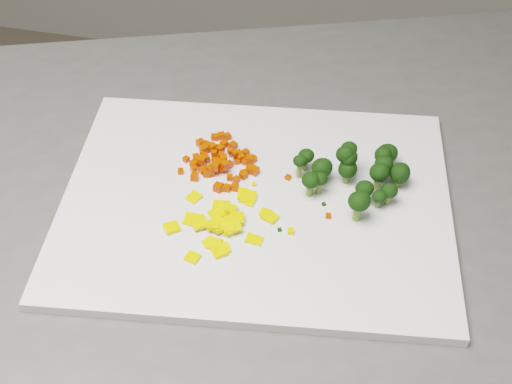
% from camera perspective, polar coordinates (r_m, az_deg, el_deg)
% --- Properties ---
extents(cutting_board, '(0.47, 0.39, 0.01)m').
position_cam_1_polar(cutting_board, '(0.80, 0.00, -0.81)').
color(cutting_board, white).
rests_on(cutting_board, counter_block).
extents(carrot_pile, '(0.10, 0.10, 0.03)m').
position_cam_1_polar(carrot_pile, '(0.83, -2.96, 2.93)').
color(carrot_pile, '#C32A02').
rests_on(carrot_pile, cutting_board).
extents(pepper_pile, '(0.11, 0.11, 0.02)m').
position_cam_1_polar(pepper_pile, '(0.76, -2.87, -2.47)').
color(pepper_pile, yellow).
rests_on(pepper_pile, cutting_board).
extents(broccoli_pile, '(0.12, 0.12, 0.05)m').
position_cam_1_polar(broccoli_pile, '(0.80, 7.42, 2.06)').
color(broccoli_pile, black).
rests_on(broccoli_pile, cutting_board).
extents(carrot_cube_0, '(0.01, 0.01, 0.01)m').
position_cam_1_polar(carrot_cube_0, '(0.88, -2.77, 4.52)').
color(carrot_cube_0, '#C32A02').
rests_on(carrot_cube_0, carrot_pile).
extents(carrot_cube_1, '(0.01, 0.01, 0.01)m').
position_cam_1_polar(carrot_cube_1, '(0.83, -2.66, 2.18)').
color(carrot_cube_1, '#C32A02').
rests_on(carrot_cube_1, carrot_pile).
extents(carrot_cube_2, '(0.01, 0.01, 0.01)m').
position_cam_1_polar(carrot_cube_2, '(0.85, -0.83, 3.16)').
color(carrot_cube_2, '#C32A02').
rests_on(carrot_cube_2, carrot_pile).
extents(carrot_cube_3, '(0.01, 0.01, 0.01)m').
position_cam_1_polar(carrot_cube_3, '(0.85, -4.82, 2.76)').
color(carrot_cube_3, '#C32A02').
rests_on(carrot_cube_3, carrot_pile).
extents(carrot_cube_4, '(0.01, 0.01, 0.01)m').
position_cam_1_polar(carrot_cube_4, '(0.84, -4.56, 2.56)').
color(carrot_cube_4, '#C32A02').
rests_on(carrot_cube_4, carrot_pile).
extents(carrot_cube_5, '(0.01, 0.01, 0.01)m').
position_cam_1_polar(carrot_cube_5, '(0.82, -2.11, 1.17)').
color(carrot_cube_5, '#C32A02').
rests_on(carrot_cube_5, carrot_pile).
extents(carrot_cube_6, '(0.01, 0.01, 0.01)m').
position_cam_1_polar(carrot_cube_6, '(0.84, -2.92, 2.40)').
color(carrot_cube_6, '#C32A02').
rests_on(carrot_cube_6, carrot_pile).
extents(carrot_cube_7, '(0.01, 0.01, 0.01)m').
position_cam_1_polar(carrot_cube_7, '(0.86, -4.14, 3.46)').
color(carrot_cube_7, '#C32A02').
rests_on(carrot_cube_7, carrot_pile).
extents(carrot_cube_8, '(0.01, 0.01, 0.01)m').
position_cam_1_polar(carrot_cube_8, '(0.83, -2.92, 2.37)').
color(carrot_cube_8, '#C32A02').
rests_on(carrot_cube_8, carrot_pile).
extents(carrot_cube_9, '(0.01, 0.01, 0.01)m').
position_cam_1_polar(carrot_cube_9, '(0.85, -1.40, 3.07)').
color(carrot_cube_9, '#C32A02').
rests_on(carrot_cube_9, carrot_pile).
extents(carrot_cube_10, '(0.01, 0.01, 0.01)m').
position_cam_1_polar(carrot_cube_10, '(0.82, -2.50, 2.17)').
color(carrot_cube_10, '#C32A02').
rests_on(carrot_cube_10, carrot_pile).
extents(carrot_cube_11, '(0.01, 0.01, 0.01)m').
position_cam_1_polar(carrot_cube_11, '(0.85, -3.49, 3.62)').
color(carrot_cube_11, '#C32A02').
rests_on(carrot_cube_11, carrot_pile).
extents(carrot_cube_12, '(0.01, 0.01, 0.01)m').
position_cam_1_polar(carrot_cube_12, '(0.81, -2.74, 0.43)').
color(carrot_cube_12, '#C32A02').
rests_on(carrot_cube_12, carrot_pile).
extents(carrot_cube_13, '(0.01, 0.01, 0.01)m').
position_cam_1_polar(carrot_cube_13, '(0.83, -4.29, 1.74)').
color(carrot_cube_13, '#C32A02').
rests_on(carrot_cube_13, carrot_pile).
extents(carrot_cube_14, '(0.01, 0.01, 0.01)m').
position_cam_1_polar(carrot_cube_14, '(0.84, -3.08, 2.35)').
color(carrot_cube_14, '#C32A02').
rests_on(carrot_cube_14, carrot_pile).
extents(carrot_cube_15, '(0.01, 0.01, 0.01)m').
position_cam_1_polar(carrot_cube_15, '(0.82, -1.03, 1.34)').
color(carrot_cube_15, '#C32A02').
rests_on(carrot_cube_15, carrot_pile).
extents(carrot_cube_16, '(0.01, 0.01, 0.01)m').
position_cam_1_polar(carrot_cube_16, '(0.84, -2.10, 2.23)').
color(carrot_cube_16, '#C32A02').
rests_on(carrot_cube_16, carrot_pile).
extents(carrot_cube_17, '(0.01, 0.01, 0.01)m').
position_cam_1_polar(carrot_cube_17, '(0.84, -1.71, 3.07)').
color(carrot_cube_17, '#C32A02').
rests_on(carrot_cube_17, carrot_pile).
extents(carrot_cube_18, '(0.01, 0.01, 0.01)m').
position_cam_1_polar(carrot_cube_18, '(0.83, -5.00, 1.88)').
color(carrot_cube_18, '#C32A02').
rests_on(carrot_cube_18, carrot_pile).
extents(carrot_cube_19, '(0.01, 0.01, 0.01)m').
position_cam_1_polar(carrot_cube_19, '(0.87, -2.30, 4.46)').
color(carrot_cube_19, '#C32A02').
rests_on(carrot_cube_19, carrot_pile).
extents(carrot_cube_20, '(0.01, 0.01, 0.01)m').
position_cam_1_polar(carrot_cube_20, '(0.83, -2.61, 2.67)').
color(carrot_cube_20, '#C32A02').
rests_on(carrot_cube_20, carrot_pile).
extents(carrot_cube_21, '(0.01, 0.01, 0.01)m').
position_cam_1_polar(carrot_cube_21, '(0.84, -3.37, 3.12)').
color(carrot_cube_21, '#C32A02').
rests_on(carrot_cube_21, carrot_pile).
extents(carrot_cube_22, '(0.01, 0.01, 0.01)m').
position_cam_1_polar(carrot_cube_22, '(0.81, -1.70, 0.40)').
color(carrot_cube_22, '#C32A02').
rests_on(carrot_cube_22, carrot_pile).
extents(carrot_cube_23, '(0.01, 0.01, 0.01)m').
position_cam_1_polar(carrot_cube_23, '(0.83, -4.36, 2.55)').
color(carrot_cube_23, '#C32A02').
rests_on(carrot_cube_23, carrot_pile).
extents(carrot_cube_24, '(0.01, 0.01, 0.01)m').
position_cam_1_polar(carrot_cube_24, '(0.86, -1.85, 3.72)').
color(carrot_cube_24, '#C32A02').
rests_on(carrot_cube_24, carrot_pile).
extents(carrot_cube_25, '(0.01, 0.01, 0.01)m').
position_cam_1_polar(carrot_cube_25, '(0.83, -2.84, 1.87)').
color(carrot_cube_25, '#C32A02').
rests_on(carrot_cube_25, carrot_pile).
extents(carrot_cube_26, '(0.01, 0.01, 0.01)m').
position_cam_1_polar(carrot_cube_26, '(0.84, -4.10, 2.68)').
color(carrot_cube_26, '#C32A02').
rests_on(carrot_cube_26, carrot_pile).
extents(carrot_cube_27, '(0.01, 0.01, 0.01)m').
position_cam_1_polar(carrot_cube_27, '(0.84, -0.27, 2.65)').
color(carrot_cube_27, '#C32A02').
rests_on(carrot_cube_27, carrot_pile).
extents(carrot_cube_28, '(0.01, 0.01, 0.01)m').
position_cam_1_polar(carrot_cube_28, '(0.86, -3.97, 3.78)').
color(carrot_cube_28, '#C32A02').
rests_on(carrot_cube_28, carrot_pile).
extents(carrot_cube_29, '(0.01, 0.01, 0.01)m').
position_cam_1_polar(carrot_cube_29, '(0.84, -2.80, 2.98)').
color(carrot_cube_29, '#C32A02').
rests_on(carrot_cube_29, carrot_pile).
extents(carrot_cube_30, '(0.01, 0.01, 0.01)m').
position_cam_1_polar(carrot_cube_30, '(0.82, -3.66, 1.86)').
color(carrot_cube_30, '#C32A02').
rests_on(carrot_cube_30, carrot_pile).
extents(carrot_cube_31, '(0.01, 0.01, 0.01)m').
position_cam_1_polar(carrot_cube_31, '(0.84, -1.53, 2.48)').
color(carrot_cube_31, '#C32A02').
rests_on(carrot_cube_31, carrot_pile).
extents(carrot_cube_32, '(0.01, 0.01, 0.01)m').
position_cam_1_polar(carrot_cube_32, '(0.83, -3.39, 2.07)').
color(carrot_cube_32, '#C32A02').
rests_on(carrot_cube_32, carrot_pile).
extents(carrot_cube_33, '(0.01, 0.01, 0.01)m').
position_cam_1_polar(carrot_cube_33, '(0.81, -2.82, 0.32)').
color(carrot_cube_33, '#C32A02').
rests_on(carrot_cube_33, carrot_pile).
extents(carrot_cube_34, '(0.01, 0.01, 0.01)m').
position_cam_1_polar(carrot_cube_34, '(0.85, -2.90, 3.46)').
color(carrot_cube_34, '#C32A02').
rests_on(carrot_cube_34, carrot_pile).
extents(carrot_cube_35, '(0.01, 0.01, 0.01)m').
position_cam_1_polar(carrot_cube_35, '(0.84, -1.27, 2.75)').
color(carrot_cube_35, '#C32A02').
rests_on(carrot_cube_35, carrot_pile).
extents(carrot_cube_36, '(0.01, 0.01, 0.01)m').
position_cam_1_polar(carrot_cube_36, '(0.84, -1.62, 2.75)').
color(carrot_cube_36, '#C32A02').
rests_on(carrot_cube_36, carrot_pile).
extents(carrot_cube_37, '(0.01, 0.01, 0.01)m').
position_cam_1_polar(carrot_cube_37, '(0.84, -0.85, 2.45)').
color(carrot_cube_37, '#C32A02').
rests_on(carrot_cube_37, carrot_pile).
extents(carrot_cube_38, '(0.01, 0.01, 0.01)m').
position_cam_1_polar(carrot_cube_38, '(0.84, -4.97, 2.25)').
color(carrot_cube_38, '#C32A02').
rests_on(carrot_cube_38, carrot_pile).
extents(carrot_cube_39, '(0.01, 0.01, 0.01)m').
position_cam_1_polar(carrot_cube_39, '(0.84, -0.50, 2.57)').
color(carrot_cube_39, '#C32A02').
rests_on(carrot_cube_39, carrot_pile).
extents(carrot_cube_40, '(0.01, 0.01, 0.01)m').
position_cam_1_polar(carrot_cube_40, '(0.83, -0.51, 1.80)').
color(carrot_cube_40, '#C32A02').
rests_on(carrot_cube_40, carrot_pile).
extents(carrot_cube_41, '(0.01, 0.01, 0.01)m').
position_cam_1_polar(carrot_cube_41, '(0.82, -1.57, 1.02)').
color(carrot_cube_41, '#C32A02').
rests_on(carrot_cube_41, carrot_pile).
extents(carrot_cube_42, '(0.01, 0.01, 0.01)m').
position_cam_1_polar(carrot_cube_42, '(0.83, -0.11, 1.71)').
color(carrot_cube_42, '#C32A02').
rests_on(carrot_cube_42, carrot_pile).
extents(carrot_cube_43, '(0.01, 0.01, 0.01)m').
position_cam_1_polar(carrot_cube_43, '(0.85, -5.61, 2.62)').
color(carrot_cube_43, '#C32A02').
rests_on(carrot_cube_43, carrot_pile).
extents(carrot_cube_44, '(0.01, 0.01, 0.01)m').
position_cam_1_polar(carrot_cube_44, '(0.87, -4.46, 3.92)').
color(carrot_cube_44, '#C32A02').
rests_on(carrot_cube_44, carrot_pile).
extents(carrot_cube_45, '(0.01, 0.01, 0.01)m').
position_cam_1_polar(carrot_cube_45, '(0.81, -3.05, 0.37)').
color(carrot_cube_45, '#C32A02').
rests_on(carrot_cube_45, carrot_pile).
extents(carrot_cube_46, '(0.01, 0.01, 0.01)m').
position_cam_1_polar(carrot_cube_46, '(0.87, -3.39, 4.41)').
color(carrot_cube_46, '#C32A02').
rests_on(carrot_cube_46, carrot_pile).
extents(carrot_cube_47, '(0.01, 0.01, 0.01)m').
position_cam_1_polar(carrot_cube_47, '(0.87, -3.10, 4.42)').
color(carrot_cube_47, '#C32A02').
rests_on(carrot_cube_47, carrot_pile).
extents(carrot_cube_48, '(0.01, 0.01, 0.01)m').
position_cam_1_polar(carrot_cube_48, '(0.83, -4.34, 2.59)').
color(carrot_cube_48, '#C32A02').
rests_on(carrot_cube_48, carrot_pile).
extents(carrot_cube_49, '(0.01, 0.01, 0.01)m').
position_cam_1_polar(carrot_cube_49, '(0.83, -3.93, 1.53)').
color(carrot_cube_49, '#C32A02').
rests_on(carrot_cube_49, carrot_pile).
extents(carrot_cube_50, '(0.01, 0.01, 0.01)m').
position_cam_1_polar(carrot_cube_50, '(0.81, -2.31, 0.32)').
color(carrot_cube_50, '#C32A02').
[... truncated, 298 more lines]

